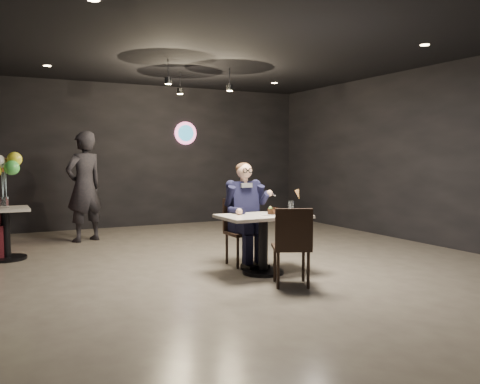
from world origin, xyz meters
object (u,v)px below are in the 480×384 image
balloon_vase (5,202)px  passerby (84,186)px  chair_far (243,232)px  seated_man (243,213)px  side_table (5,232)px  chair_near (291,246)px  sundae_glass (291,207)px  main_table (263,244)px

balloon_vase → passerby: bearing=40.8°
chair_far → seated_man: size_ratio=0.64×
seated_man → passerby: bearing=117.7°
side_table → chair_near: bearing=-46.9°
sundae_glass → passerby: bearing=118.6°
seated_man → chair_far: bearing=0.0°
chair_near → passerby: (-1.58, 4.22, 0.50)m
chair_far → passerby: bearing=117.7°
sundae_glass → seated_man: bearing=122.8°
sundae_glass → balloon_vase: sundae_glass is taller
chair_near → balloon_vase: bearing=157.5°
passerby → side_table: bearing=16.0°
balloon_vase → chair_near: bearing=-46.9°
main_table → side_table: size_ratio=1.36×
seated_man → passerby: passerby is taller
main_table → balloon_vase: size_ratio=6.83×
chair_far → main_table: bearing=-90.0°
main_table → sundae_glass: (0.38, -0.05, 0.46)m
seated_man → passerby: (-1.58, 3.01, 0.24)m
chair_far → side_table: bearing=146.9°
chair_near → side_table: 4.23m
seated_man → sundae_glass: 0.72m
sundae_glass → passerby: size_ratio=0.09×
main_table → passerby: passerby is taller
chair_far → passerby: passerby is taller
seated_man → sundae_glass: size_ratio=8.77×
chair_near → seated_man: 1.24m
chair_far → chair_near: bearing=-90.0°
seated_man → balloon_vase: bearing=146.9°
side_table → passerby: passerby is taller
chair_far → seated_man: bearing=180.0°
chair_near → chair_far: bearing=114.5°
main_table → chair_far: bearing=90.0°
main_table → sundae_glass: sundae_glass is taller
main_table → passerby: size_ratio=0.57×
main_table → side_table: 3.77m
sundae_glass → side_table: 4.12m
main_table → sundae_glass: size_ratio=6.70×
sundae_glass → passerby: passerby is taller
chair_far → balloon_vase: 3.46m
chair_far → chair_near: (-0.00, -1.21, 0.00)m
chair_near → side_table: (-2.89, 3.09, -0.05)m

